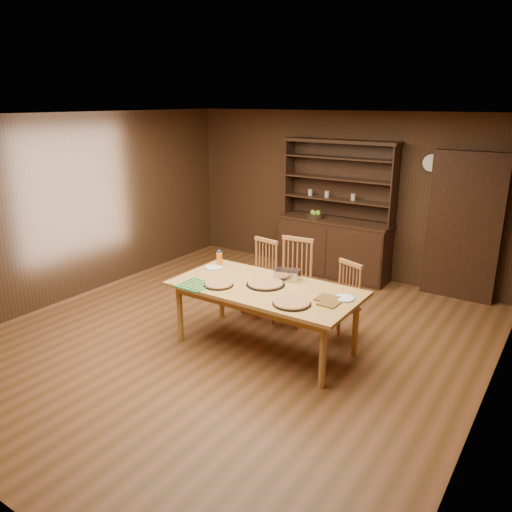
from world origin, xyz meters
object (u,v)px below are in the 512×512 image
Objects in this scene: chair_left at (261,274)px; juice_bottle at (219,259)px; dining_table at (265,293)px; chair_center at (294,278)px; chair_right at (344,298)px; china_hutch at (334,240)px.

chair_left is 0.69m from juice_bottle.
chair_center is at bearing 97.36° from dining_table.
juice_bottle is at bearing -150.02° from chair_center.
chair_center is at bearing 9.25° from chair_left.
chair_center is 5.35× the size of juice_bottle.
dining_table is 1.01m from chair_right.
juice_bottle is (-0.46, -2.42, 0.25)m from china_hutch.
china_hutch is 2.48m from juice_bottle.
dining_table is at bearing -108.25° from chair_right.
chair_right is at bearing -61.87° from china_hutch.
chair_right is 4.58× the size of juice_bottle.
china_hutch is at bearing 93.38° from chair_left.
chair_left is 0.92× the size of chair_center.
dining_table is 0.94m from juice_bottle.
chair_right is at bearing 17.27° from juice_bottle.
chair_right is (1.23, -0.08, -0.04)m from chair_left.
chair_right is at bearing -12.17° from chair_center.
chair_left is 1.07× the size of chair_right.
chair_left is 1.23m from chair_right.
china_hutch is 2.22m from chair_right.
chair_center reaches higher than chair_right.
chair_right is (0.62, 0.77, -0.19)m from dining_table.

